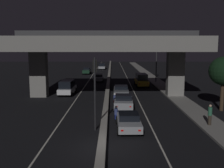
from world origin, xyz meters
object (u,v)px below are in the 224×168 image
(pedestrian_on_sidewalk, at_px, (211,115))
(street_lamp, at_px, (156,55))
(car_silver_second, at_px, (124,102))
(car_dark_green_third_oncoming, at_px, (88,71))
(car_silver_second_oncoming, at_px, (99,77))
(motorcycle_blue_filtering_near, at_px, (117,115))
(car_taxi_yellow_fourth, at_px, (142,80))
(traffic_light_left_of_median, at_px, (96,81))
(car_white_lead_oncoming, at_px, (68,87))
(car_grey_third, at_px, (122,91))
(motorcycle_red_filtering_mid, at_px, (116,100))
(car_silver_fourth_oncoming, at_px, (103,66))
(car_silver_lead, at_px, (129,121))

(pedestrian_on_sidewalk, bearing_deg, street_lamp, 90.72)
(car_silver_second, xyz_separation_m, car_dark_green_third_oncoming, (-7.30, 35.90, 0.04))
(car_dark_green_third_oncoming, height_order, pedestrian_on_sidewalk, pedestrian_on_sidewalk)
(car_silver_second_oncoming, distance_m, car_dark_green_third_oncoming, 13.98)
(street_lamp, height_order, motorcycle_blue_filtering_near, street_lamp)
(street_lamp, relative_size, car_taxi_yellow_fourth, 1.78)
(traffic_light_left_of_median, relative_size, car_white_lead_oncoming, 1.18)
(car_silver_second, distance_m, motorcycle_blue_filtering_near, 5.04)
(car_grey_third, bearing_deg, pedestrian_on_sidewalk, -152.20)
(car_white_lead_oncoming, distance_m, car_dark_green_third_oncoming, 27.56)
(car_grey_third, bearing_deg, car_white_lead_oncoming, 80.84)
(street_lamp, height_order, motorcycle_red_filtering_mid, street_lamp)
(motorcycle_red_filtering_mid, bearing_deg, motorcycle_blue_filtering_near, 178.25)
(car_silver_fourth_oncoming, height_order, motorcycle_blue_filtering_near, car_silver_fourth_oncoming)
(car_silver_second_oncoming, xyz_separation_m, motorcycle_blue_filtering_near, (2.94, -27.33, -0.10))
(car_grey_third, xyz_separation_m, pedestrian_on_sidewalk, (6.75, -13.33, 0.26))
(car_dark_green_third_oncoming, height_order, motorcycle_red_filtering_mid, car_dark_green_third_oncoming)
(car_taxi_yellow_fourth, bearing_deg, car_silver_second_oncoming, 47.62)
(street_lamp, distance_m, motorcycle_blue_filtering_near, 26.34)
(car_silver_second, bearing_deg, motorcycle_blue_filtering_near, 172.69)
(car_white_lead_oncoming, distance_m, motorcycle_red_filtering_mid, 9.43)
(car_silver_lead, distance_m, car_grey_third, 14.04)
(car_taxi_yellow_fourth, relative_size, car_white_lead_oncoming, 0.99)
(car_taxi_yellow_fourth, height_order, car_white_lead_oncoming, car_taxi_yellow_fourth)
(car_white_lead_oncoming, xyz_separation_m, car_silver_second_oncoming, (3.52, 14.03, -0.32))
(car_white_lead_oncoming, xyz_separation_m, car_dark_green_third_oncoming, (0.03, 27.56, -0.23))
(car_silver_second, relative_size, motorcycle_red_filtering_mid, 2.39)
(car_grey_third, relative_size, car_taxi_yellow_fourth, 1.00)
(car_silver_second, xyz_separation_m, motorcycle_blue_filtering_near, (-0.87, -4.96, -0.15))
(traffic_light_left_of_median, height_order, street_lamp, street_lamp)
(car_silver_second, relative_size, car_silver_second_oncoming, 0.86)
(car_grey_third, bearing_deg, car_dark_green_third_oncoming, 15.08)
(traffic_light_left_of_median, height_order, car_silver_second_oncoming, traffic_light_left_of_median)
(car_silver_second, relative_size, car_dark_green_third_oncoming, 0.96)
(car_silver_lead, height_order, car_silver_second_oncoming, car_silver_second_oncoming)
(car_silver_lead, distance_m, car_white_lead_oncoming, 17.03)
(car_taxi_yellow_fourth, height_order, car_silver_fourth_oncoming, car_taxi_yellow_fourth)
(car_silver_lead, bearing_deg, traffic_light_left_of_median, 90.19)
(street_lamp, relative_size, car_dark_green_third_oncoming, 1.98)
(car_silver_second, xyz_separation_m, car_silver_second_oncoming, (-3.81, 22.37, -0.05))
(traffic_light_left_of_median, height_order, car_silver_lead, traffic_light_left_of_median)
(street_lamp, bearing_deg, car_silver_lead, -103.19)
(street_lamp, bearing_deg, car_silver_fourth_oncoming, 109.83)
(car_grey_third, bearing_deg, car_silver_second, -178.86)
(car_silver_second_oncoming, distance_m, pedestrian_on_sidewalk, 30.53)
(car_taxi_yellow_fourth, height_order, motorcycle_red_filtering_mid, car_taxi_yellow_fourth)
(motorcycle_blue_filtering_near, height_order, motorcycle_red_filtering_mid, motorcycle_blue_filtering_near)
(car_taxi_yellow_fourth, bearing_deg, car_grey_third, 156.10)
(car_dark_green_third_oncoming, distance_m, motorcycle_red_filtering_mid, 35.05)
(car_grey_third, distance_m, car_silver_fourth_oncoming, 42.34)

